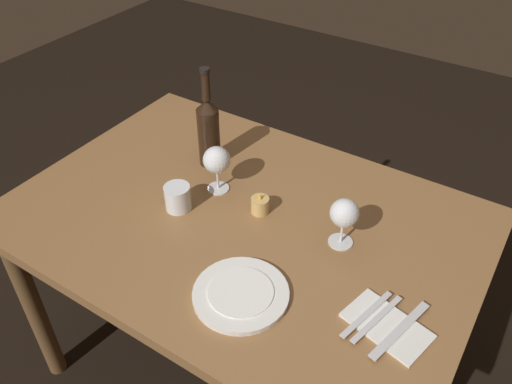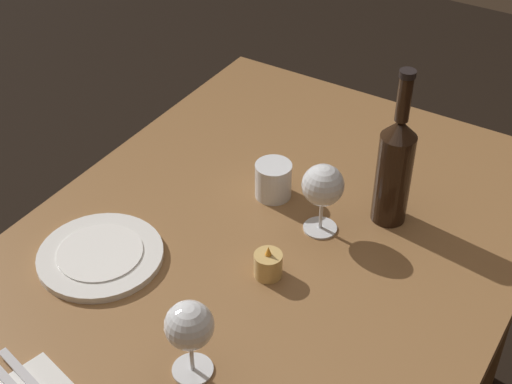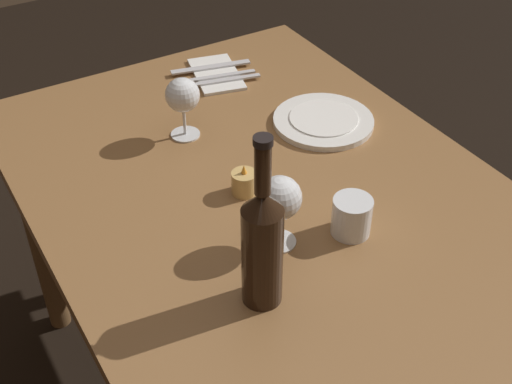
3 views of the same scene
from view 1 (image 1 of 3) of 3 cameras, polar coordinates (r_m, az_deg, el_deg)
name	(u,v)px [view 1 (image 1 of 3)]	position (r m, az deg, el deg)	size (l,w,h in m)	color
ground_plane	(246,366)	(2.04, -1.14, -18.44)	(6.00, 6.00, 0.00)	black
dining_table	(243,240)	(1.54, -1.45, -5.21)	(1.30, 0.90, 0.74)	olive
wine_glass_left	(217,161)	(1.52, -4.31, 3.40)	(0.08, 0.08, 0.15)	white
wine_glass_right	(344,214)	(1.35, 9.60, -2.41)	(0.08, 0.08, 0.14)	white
wine_bottle	(208,130)	(1.62, -5.21, 6.80)	(0.07, 0.07, 0.33)	black
water_tumbler	(178,199)	(1.50, -8.52, -0.72)	(0.08, 0.08, 0.08)	white
votive_candle	(260,205)	(1.48, 0.44, -1.48)	(0.05, 0.05, 0.07)	#DBB266
dinner_plate	(241,294)	(1.27, -1.67, -11.04)	(0.23, 0.23, 0.02)	white
folded_napkin	(387,326)	(1.25, 14.09, -13.96)	(0.21, 0.15, 0.01)	white
fork_inner	(377,319)	(1.25, 13.06, -13.34)	(0.06, 0.18, 0.00)	silver
fork_outer	(367,314)	(1.25, 11.99, -12.90)	(0.06, 0.18, 0.00)	silver
table_knife	(400,330)	(1.24, 15.45, -14.30)	(0.07, 0.21, 0.00)	silver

